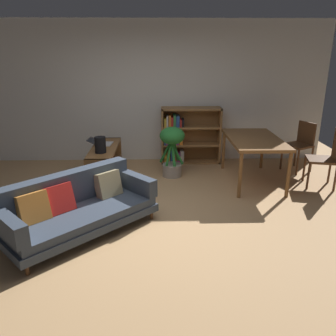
% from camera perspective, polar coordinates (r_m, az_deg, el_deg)
% --- Properties ---
extents(ground_plane, '(8.16, 8.16, 0.00)m').
position_cam_1_polar(ground_plane, '(4.62, -2.80, -8.49)').
color(ground_plane, tan).
extents(back_wall_panel, '(6.80, 0.10, 2.70)m').
position_cam_1_polar(back_wall_panel, '(6.84, -2.53, 12.44)').
color(back_wall_panel, silver).
rests_on(back_wall_panel, ground_plane).
extents(fabric_couch, '(1.87, 1.84, 0.71)m').
position_cam_1_polar(fabric_couch, '(4.34, -15.01, -6.20)').
color(fabric_couch, '#56351E').
rests_on(fabric_couch, ground_plane).
extents(media_console, '(0.42, 1.37, 0.58)m').
position_cam_1_polar(media_console, '(5.96, -10.45, 0.64)').
color(media_console, brown).
rests_on(media_console, ground_plane).
extents(open_laptop, '(0.43, 0.33, 0.10)m').
position_cam_1_polar(open_laptop, '(6.07, -11.07, 4.15)').
color(open_laptop, silver).
rests_on(open_laptop, media_console).
extents(desk_speaker, '(0.18, 0.18, 0.26)m').
position_cam_1_polar(desk_speaker, '(5.55, -11.25, 3.83)').
color(desk_speaker, black).
rests_on(desk_speaker, media_console).
extents(potted_floor_plant, '(0.44, 0.50, 0.89)m').
position_cam_1_polar(potted_floor_plant, '(5.98, 0.70, 3.57)').
color(potted_floor_plant, '#9E9389').
rests_on(potted_floor_plant, ground_plane).
extents(dining_table, '(0.84, 1.48, 0.76)m').
position_cam_1_polar(dining_table, '(5.86, 14.19, 4.19)').
color(dining_table, brown).
rests_on(dining_table, ground_plane).
extents(dining_chair_near, '(0.56, 0.55, 0.90)m').
position_cam_1_polar(dining_chair_near, '(6.76, 21.32, 3.92)').
color(dining_chair_near, '#56351E').
rests_on(dining_chair_near, ground_plane).
extents(dining_chair_far, '(0.53, 0.51, 0.97)m').
position_cam_1_polar(dining_chair_far, '(6.07, 25.09, 1.90)').
color(dining_chair_far, '#56351E').
rests_on(dining_chair_far, ground_plane).
extents(bookshelf, '(1.16, 0.36, 1.10)m').
position_cam_1_polar(bookshelf, '(6.80, 3.03, 5.42)').
color(bookshelf, olive).
rests_on(bookshelf, ground_plane).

